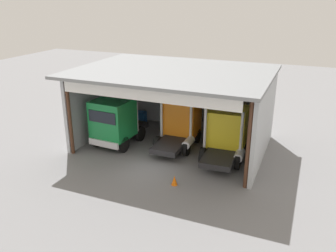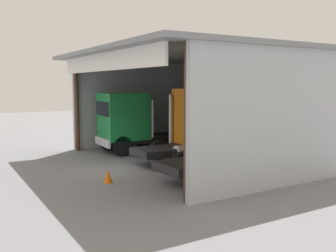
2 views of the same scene
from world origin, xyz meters
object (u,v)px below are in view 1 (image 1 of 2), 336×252
(truck_green_center_left_bay, at_px, (115,121))
(truck_yellow_right_bay, at_px, (226,132))
(oil_drum, at_px, (174,122))
(tool_cart, at_px, (141,117))
(truck_orange_center_bay, at_px, (181,119))
(traffic_cone, at_px, (174,181))

(truck_green_center_left_bay, relative_size, truck_yellow_right_bay, 0.93)
(truck_yellow_right_bay, height_order, oil_drum, truck_yellow_right_bay)
(truck_green_center_left_bay, relative_size, tool_cart, 4.81)
(truck_green_center_left_bay, height_order, truck_orange_center_bay, truck_orange_center_bay)
(truck_green_center_left_bay, bearing_deg, truck_yellow_right_bay, -167.11)
(tool_cart, distance_m, traffic_cone, 10.76)
(truck_yellow_right_bay, bearing_deg, truck_orange_center_bay, 165.32)
(truck_orange_center_bay, xyz_separation_m, truck_yellow_right_bay, (3.50, -0.71, -0.17))
(traffic_cone, bearing_deg, truck_orange_center_bay, 107.63)
(truck_green_center_left_bay, height_order, traffic_cone, truck_green_center_left_bay)
(truck_orange_center_bay, height_order, truck_yellow_right_bay, truck_orange_center_bay)
(tool_cart, bearing_deg, traffic_cone, -52.80)
(truck_green_center_left_bay, distance_m, tool_cart, 5.15)
(truck_green_center_left_bay, distance_m, oil_drum, 5.88)
(truck_yellow_right_bay, distance_m, traffic_cone, 5.39)
(tool_cart, xyz_separation_m, traffic_cone, (6.50, -8.57, -0.22))
(truck_yellow_right_bay, xyz_separation_m, tool_cart, (-8.21, 3.67, -1.25))
(oil_drum, bearing_deg, truck_yellow_right_bay, -36.49)
(truck_yellow_right_bay, distance_m, oil_drum, 6.66)
(truck_green_center_left_bay, height_order, tool_cart, truck_green_center_left_bay)
(truck_orange_center_bay, height_order, tool_cart, truck_orange_center_bay)
(truck_orange_center_bay, distance_m, traffic_cone, 6.11)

